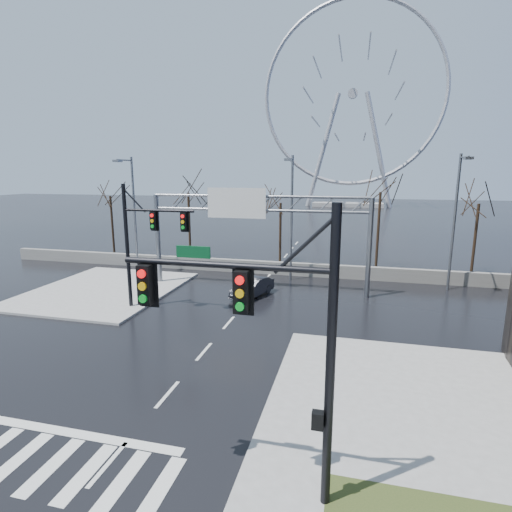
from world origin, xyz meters
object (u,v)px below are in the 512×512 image
(sign_gantry, at_px, (252,221))
(ferris_wheel, at_px, (352,102))
(signal_mast_far, at_px, (142,235))
(car, at_px, (252,287))
(signal_mast_near, at_px, (276,329))

(sign_gantry, distance_m, ferris_wheel, 82.91)
(signal_mast_far, distance_m, ferris_wheel, 89.30)
(signal_mast_far, height_order, sign_gantry, signal_mast_far)
(sign_gantry, xyz_separation_m, car, (0.44, -1.58, -4.53))
(sign_gantry, height_order, car, sign_gantry)
(ferris_wheel, height_order, car, ferris_wheel)
(signal_mast_near, distance_m, car, 18.62)
(car, bearing_deg, sign_gantry, 123.69)
(signal_mast_far, bearing_deg, car, 36.68)
(signal_mast_far, xyz_separation_m, sign_gantry, (5.49, 6.00, 0.35))
(signal_mast_far, xyz_separation_m, ferris_wheel, (10.87, 86.04, 21.30))
(signal_mast_near, height_order, ferris_wheel, ferris_wheel)
(signal_mast_far, height_order, ferris_wheel, ferris_wheel)
(signal_mast_far, xyz_separation_m, car, (5.93, 4.42, -4.18))
(signal_mast_far, bearing_deg, sign_gantry, 47.53)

